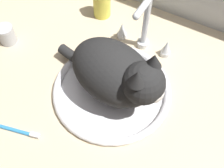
% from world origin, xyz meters
% --- Properties ---
extents(countertop, '(1.21, 0.80, 0.03)m').
position_xyz_m(countertop, '(0.00, 0.00, 0.01)').
color(countertop, '#CCB793').
rests_on(countertop, ground).
extents(sink_basin, '(0.35, 0.35, 0.02)m').
position_xyz_m(sink_basin, '(0.05, -0.01, 0.04)').
color(sink_basin, white).
rests_on(sink_basin, countertop).
extents(faucet, '(0.19, 0.11, 0.21)m').
position_xyz_m(faucet, '(0.05, 0.19, 0.11)').
color(faucet, silver).
rests_on(faucet, countertop).
extents(cat, '(0.37, 0.22, 0.20)m').
position_xyz_m(cat, '(0.07, -0.01, 0.14)').
color(cat, black).
rests_on(cat, sink_basin).
extents(soap_pump_bottle, '(0.06, 0.06, 0.15)m').
position_xyz_m(soap_pump_bottle, '(-0.15, 0.27, 0.08)').
color(soap_pump_bottle, '#E5DB4C').
rests_on(soap_pump_bottle, countertop).
extents(metal_jar, '(0.06, 0.06, 0.06)m').
position_xyz_m(metal_jar, '(-0.36, -0.01, 0.06)').
color(metal_jar, '#B2B5BA').
rests_on(metal_jar, countertop).
extents(toothbrush, '(0.18, 0.05, 0.02)m').
position_xyz_m(toothbrush, '(-0.13, -0.26, 0.04)').
color(toothbrush, '#338CD1').
rests_on(toothbrush, countertop).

